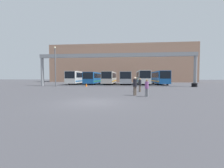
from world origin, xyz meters
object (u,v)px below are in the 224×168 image
(bus_slot_4, at_px, (143,77))
(bus_slot_2, at_px, (110,77))
(bus_slot_5, at_px, (160,77))
(pedestrian_near_center, at_px, (140,85))
(traffic_cone, at_px, (86,85))
(lamp_post, at_px, (55,65))
(bus_slot_1, at_px, (93,77))
(bus_slot_0, at_px, (78,77))
(bus_slot_3, at_px, (126,77))
(tire_stack, at_px, (194,85))
(pedestrian_far_center, at_px, (135,86))
(pedestrian_mid_left, at_px, (147,88))

(bus_slot_4, bearing_deg, bus_slot_2, 172.48)
(bus_slot_2, distance_m, bus_slot_5, 12.56)
(pedestrian_near_center, xyz_separation_m, traffic_cone, (-9.44, 9.63, -0.55))
(pedestrian_near_center, bearing_deg, lamp_post, 92.99)
(bus_slot_1, height_order, pedestrian_near_center, bus_slot_1)
(lamp_post, bearing_deg, bus_slot_2, 50.86)
(bus_slot_0, height_order, bus_slot_2, bus_slot_0)
(bus_slot_3, height_order, bus_slot_4, bus_slot_4)
(bus_slot_3, distance_m, traffic_cone, 12.09)
(pedestrian_near_center, bearing_deg, bus_slot_1, 61.79)
(bus_slot_2, height_order, bus_slot_5, bus_slot_5)
(bus_slot_2, xyz_separation_m, bus_slot_4, (8.35, -1.10, 0.10))
(pedestrian_near_center, distance_m, lamp_post, 18.02)
(lamp_post, bearing_deg, traffic_cone, 6.62)
(bus_slot_4, xyz_separation_m, tire_stack, (8.58, -8.58, -1.54))
(bus_slot_3, bearing_deg, tire_stack, -33.64)
(traffic_cone, bearing_deg, tire_stack, 2.53)
(bus_slot_0, height_order, lamp_post, lamp_post)
(pedestrian_far_center, xyz_separation_m, tire_stack, (11.59, 14.23, -0.61))
(bus_slot_3, bearing_deg, bus_slot_1, 179.99)
(pedestrian_near_center, bearing_deg, pedestrian_mid_left, -143.52)
(bus_slot_4, bearing_deg, traffic_cone, -140.89)
(pedestrian_mid_left, xyz_separation_m, tire_stack, (10.55, 15.07, -0.49))
(pedestrian_far_center, distance_m, lamp_post, 19.52)
(bus_slot_0, height_order, pedestrian_near_center, bus_slot_0)
(bus_slot_5, distance_m, pedestrian_mid_left, 24.76)
(traffic_cone, bearing_deg, bus_slot_5, 31.71)
(bus_slot_1, bearing_deg, pedestrian_mid_left, -65.87)
(pedestrian_far_center, distance_m, tire_stack, 18.36)
(bus_slot_3, bearing_deg, pedestrian_near_center, -84.14)
(pedestrian_near_center, xyz_separation_m, pedestrian_far_center, (-0.78, -3.70, 0.09))
(bus_slot_5, relative_size, pedestrian_far_center, 5.94)
(bus_slot_4, height_order, bus_slot_5, bus_slot_4)
(lamp_post, bearing_deg, bus_slot_1, 63.63)
(bus_slot_1, xyz_separation_m, pedestrian_mid_left, (10.56, -23.56, -0.88))
(bus_slot_0, relative_size, bus_slot_2, 0.92)
(bus_slot_5, bearing_deg, pedestrian_far_center, -107.26)
(pedestrian_mid_left, relative_size, lamp_post, 0.21)
(tire_stack, height_order, lamp_post, lamp_post)
(lamp_post, bearing_deg, pedestrian_far_center, -41.10)
(pedestrian_far_center, bearing_deg, pedestrian_near_center, -147.65)
(pedestrian_far_center, bearing_deg, bus_slot_3, -132.76)
(pedestrian_near_center, bearing_deg, bus_slot_2, 50.20)
(bus_slot_4, relative_size, traffic_cone, 15.48)
(bus_slot_1, relative_size, pedestrian_near_center, 6.06)
(bus_slot_0, bearing_deg, bus_slot_4, -1.97)
(pedestrian_mid_left, relative_size, traffic_cone, 2.41)
(bus_slot_4, height_order, pedestrian_mid_left, bus_slot_4)
(pedestrian_near_center, relative_size, traffic_cone, 2.51)
(bus_slot_1, relative_size, traffic_cone, 15.19)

